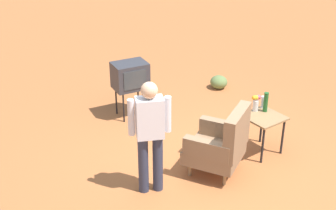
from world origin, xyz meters
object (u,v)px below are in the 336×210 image
(bottle_short_clear, at_px, (263,102))
(person_standing, at_px, (150,131))
(tv_on_stand, at_px, (130,76))
(armchair, at_px, (221,143))
(side_table, at_px, (263,122))
(bottle_wine_green, at_px, (266,102))
(flower_vase, at_px, (256,102))

(bottle_short_clear, bearing_deg, person_standing, 0.40)
(tv_on_stand, bearing_deg, armchair, 91.84)
(armchair, relative_size, side_table, 1.65)
(tv_on_stand, xyz_separation_m, bottle_wine_green, (-1.13, 2.19, 0.02))
(armchair, height_order, person_standing, person_standing)
(tv_on_stand, distance_m, bottle_short_clear, 2.40)
(side_table, height_order, flower_vase, flower_vase)
(bottle_wine_green, xyz_separation_m, flower_vase, (0.11, -0.11, -0.01))
(person_standing, relative_size, bottle_wine_green, 5.12)
(bottle_wine_green, bearing_deg, bottle_short_clear, -119.22)
(tv_on_stand, height_order, bottle_short_clear, tv_on_stand)
(armchair, relative_size, bottle_wine_green, 3.31)
(bottle_wine_green, bearing_deg, flower_vase, -44.73)
(side_table, distance_m, bottle_wine_green, 0.31)
(bottle_wine_green, height_order, bottle_short_clear, bottle_wine_green)
(armchair, height_order, bottle_short_clear, armchair)
(person_standing, distance_m, flower_vase, 2.01)
(tv_on_stand, bearing_deg, bottle_short_clear, 119.70)
(person_standing, height_order, bottle_wine_green, person_standing)
(side_table, relative_size, bottle_short_clear, 3.20)
(tv_on_stand, height_order, person_standing, person_standing)
(person_standing, height_order, bottle_short_clear, person_standing)
(armchair, bearing_deg, bottle_short_clear, -166.60)
(side_table, xyz_separation_m, bottle_short_clear, (-0.20, -0.22, 0.20))
(person_standing, bearing_deg, tv_on_stand, -115.24)
(bottle_short_clear, bearing_deg, tv_on_stand, -60.30)
(tv_on_stand, relative_size, flower_vase, 3.89)
(armchair, distance_m, side_table, 0.92)
(bottle_wine_green, bearing_deg, tv_on_stand, -62.78)
(tv_on_stand, distance_m, person_standing, 2.32)
(armchair, distance_m, tv_on_stand, 2.37)
(armchair, bearing_deg, flower_vase, -164.47)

